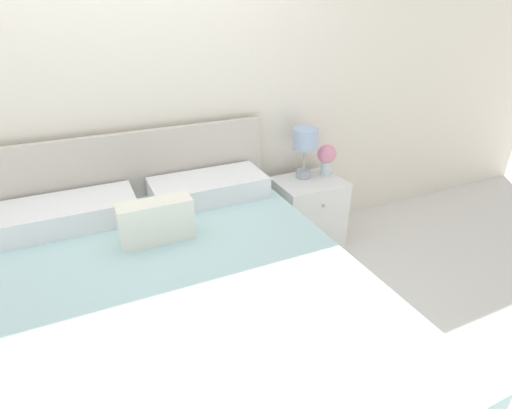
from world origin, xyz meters
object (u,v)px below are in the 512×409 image
flower_vase (327,157)px  bed (180,318)px  nightstand (307,212)px  table_lamp (305,143)px

flower_vase → bed: bearing=-149.7°
bed → flower_vase: bed is taller
bed → nightstand: (1.23, 0.78, -0.04)m
nightstand → table_lamp: 0.55m
nightstand → table_lamp: size_ratio=1.42×
bed → flower_vase: bearing=30.3°
nightstand → table_lamp: bearing=98.4°
nightstand → bed: bearing=-147.8°
bed → table_lamp: bed is taller
nightstand → flower_vase: (0.17, 0.04, 0.42)m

